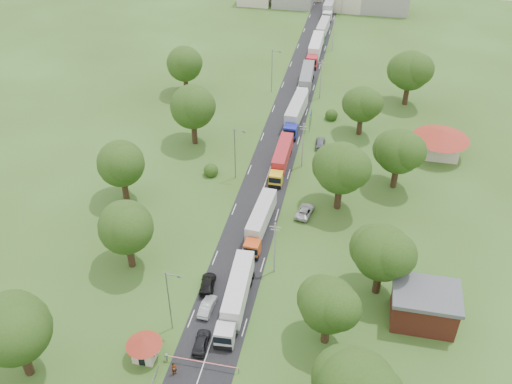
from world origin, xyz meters
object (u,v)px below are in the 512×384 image
(truck_0, at_px, (236,296))
(car_lane_mid, at_px, (207,306))
(boom_barrier, at_px, (191,360))
(car_lane_front, at_px, (201,342))
(guard_booth, at_px, (144,346))
(pedestrian_near, at_px, (174,369))
(info_sign, at_px, (311,116))

(truck_0, bearing_deg, car_lane_mid, -160.17)
(boom_barrier, distance_m, car_lane_mid, 8.97)
(car_lane_front, distance_m, car_lane_mid, 6.03)
(boom_barrier, relative_size, guard_booth, 2.10)
(guard_booth, height_order, pedestrian_near, guard_booth)
(info_sign, relative_size, car_lane_mid, 0.95)
(guard_booth, bearing_deg, info_sign, 78.32)
(boom_barrier, distance_m, car_lane_front, 3.01)
(info_sign, height_order, car_lane_mid, info_sign)
(truck_0, relative_size, car_lane_front, 3.37)
(boom_barrier, height_order, truck_0, truck_0)
(guard_booth, xyz_separation_m, info_sign, (12.40, 60.00, 0.84))
(info_sign, bearing_deg, boom_barrier, -96.24)
(info_sign, distance_m, car_lane_front, 57.39)
(boom_barrier, relative_size, car_lane_mid, 2.15)
(info_sign, bearing_deg, car_lane_front, -96.21)
(info_sign, bearing_deg, car_lane_mid, -97.90)
(boom_barrier, distance_m, guard_booth, 5.98)
(pedestrian_near, bearing_deg, info_sign, 38.09)
(boom_barrier, bearing_deg, truck_0, 72.92)
(boom_barrier, height_order, pedestrian_near, pedestrian_near)
(car_lane_front, xyz_separation_m, pedestrian_near, (-1.98, -4.64, 0.22))
(pedestrian_near, bearing_deg, car_lane_front, 22.57)
(car_lane_mid, bearing_deg, boom_barrier, 95.98)
(car_lane_front, bearing_deg, info_sign, -99.78)
(guard_booth, xyz_separation_m, car_lane_mid, (5.31, 8.95, -1.46))
(car_lane_front, height_order, pedestrian_near, pedestrian_near)
(boom_barrier, relative_size, car_lane_front, 2.12)
(guard_booth, bearing_deg, pedestrian_near, -21.36)
(car_lane_mid, xyz_separation_m, pedestrian_near, (-1.09, -10.60, 0.26))
(info_sign, bearing_deg, guard_booth, -101.68)
(info_sign, height_order, car_lane_front, info_sign)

